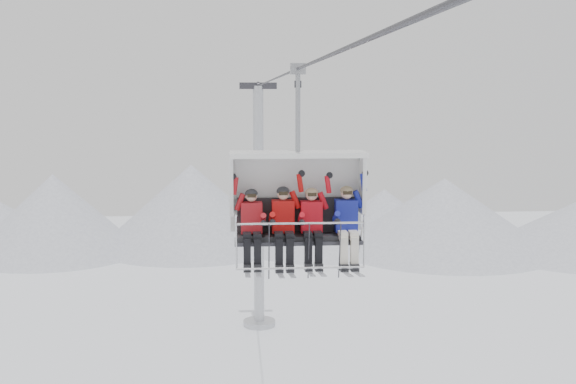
{
  "coord_description": "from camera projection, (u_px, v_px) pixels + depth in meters",
  "views": [
    {
      "loc": [
        -1.25,
        -17.04,
        12.77
      ],
      "look_at": [
        0.0,
        0.0,
        10.49
      ],
      "focal_mm": 45.0,
      "sensor_mm": 36.0,
      "label": 1
    }
  ],
  "objects": [
    {
      "name": "chairlift_carrier",
      "position": [
        297.0,
        196.0,
        14.68
      ],
      "size": [
        2.72,
        1.17,
        3.98
      ],
      "color": "black",
      "rests_on": "haul_cable"
    },
    {
      "name": "lift_tower_right",
      "position": [
        259.0,
        224.0,
        39.61
      ],
      "size": [
        2.0,
        1.8,
        13.48
      ],
      "color": "#ADAFB5",
      "rests_on": "ground"
    },
    {
      "name": "ridgeline",
      "position": [
        232.0,
        217.0,
        59.7
      ],
      "size": [
        72.0,
        21.0,
        7.0
      ],
      "color": "silver",
      "rests_on": "ground"
    },
    {
      "name": "skier_far_right",
      "position": [
        347.0,
        222.0,
        14.51
      ],
      "size": [
        0.45,
        1.69,
        1.75
      ],
      "color": "#182197",
      "rests_on": "chairlift_carrier"
    },
    {
      "name": "skier_center_left",
      "position": [
        283.0,
        223.0,
        14.42
      ],
      "size": [
        0.45,
        1.69,
        1.75
      ],
      "color": "#B90E0D",
      "rests_on": "chairlift_carrier"
    },
    {
      "name": "skier_center_right",
      "position": [
        312.0,
        223.0,
        14.46
      ],
      "size": [
        0.43,
        1.69,
        1.7
      ],
      "color": "red",
      "rests_on": "chairlift_carrier"
    },
    {
      "name": "haul_cable",
      "position": [
        288.0,
        73.0,
        16.87
      ],
      "size": [
        0.06,
        50.0,
        0.06
      ],
      "primitive_type": "cylinder",
      "rotation": [
        1.57,
        0.0,
        0.0
      ],
      "color": "#313136",
      "rests_on": "lift_tower_left"
    },
    {
      "name": "skier_far_left",
      "position": [
        252.0,
        224.0,
        14.37
      ],
      "size": [
        0.43,
        1.69,
        1.68
      ],
      "color": "#B1171E",
      "rests_on": "chairlift_carrier"
    }
  ]
}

